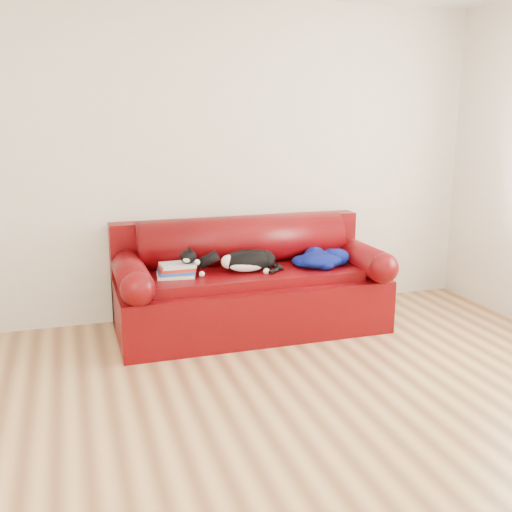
{
  "coord_description": "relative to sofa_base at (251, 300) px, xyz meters",
  "views": [
    {
      "loc": [
        -1.27,
        -2.87,
        1.69
      ],
      "look_at": [
        0.07,
        1.35,
        0.64
      ],
      "focal_mm": 42.0,
      "sensor_mm": 36.0,
      "label": 1
    }
  ],
  "objects": [
    {
      "name": "sofa_back",
      "position": [
        0.0,
        0.24,
        0.3
      ],
      "size": [
        2.1,
        1.01,
        0.88
      ],
      "color": "#3B0205",
      "rests_on": "ground"
    },
    {
      "name": "cat",
      "position": [
        -0.04,
        -0.08,
        0.35
      ],
      "size": [
        0.59,
        0.27,
        0.22
      ],
      "rotation": [
        0.0,
        0.0,
        -0.11
      ],
      "color": "black",
      "rests_on": "sofa_base"
    },
    {
      "name": "book_stack",
      "position": [
        -0.6,
        -0.05,
        0.31
      ],
      "size": [
        0.29,
        0.24,
        0.1
      ],
      "rotation": [
        0.0,
        0.0,
        -0.04
      ],
      "color": "beige",
      "rests_on": "sofa_base"
    },
    {
      "name": "sofa_base",
      "position": [
        0.0,
        0.0,
        0.0
      ],
      "size": [
        2.1,
        0.9,
        0.5
      ],
      "color": "#3B0205",
      "rests_on": "ground"
    },
    {
      "name": "room_shell",
      "position": [
        0.05,
        -1.48,
        1.43
      ],
      "size": [
        4.52,
        4.02,
        2.61
      ],
      "color": "beige",
      "rests_on": "ground"
    },
    {
      "name": "ground",
      "position": [
        -0.07,
        -1.49,
        -0.24
      ],
      "size": [
        4.5,
        4.5,
        0.0
      ],
      "primitive_type": "plane",
      "color": "brown",
      "rests_on": "ground"
    },
    {
      "name": "blanket",
      "position": [
        0.57,
        -0.09,
        0.32
      ],
      "size": [
        0.53,
        0.44,
        0.14
      ],
      "rotation": [
        0.0,
        0.0,
        0.34
      ],
      "color": "#08024D",
      "rests_on": "sofa_base"
    }
  ]
}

